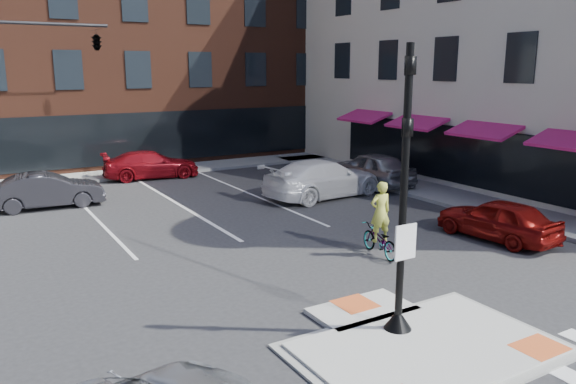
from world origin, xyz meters
TOP-DOWN VIEW (x-y plane):
  - ground at (0.00, 0.00)m, footprint 120.00×120.00m
  - refuge_island at (0.00, -0.26)m, footprint 5.40×4.65m
  - sidewalk_e at (10.80, 10.00)m, footprint 3.00×24.00m
  - sidewalk_n at (3.00, 22.00)m, footprint 26.00×3.00m
  - building_n at (3.00, 31.99)m, footprint 24.40×18.40m
  - building_e at (21.54, 11.50)m, footprint 21.90×23.90m
  - building_far_right at (9.00, 54.00)m, footprint 12.00×12.00m
  - signal_pole at (0.00, 0.40)m, footprint 0.60×0.60m
  - mast_arm_signal at (-3.47, 18.00)m, footprint 6.10×2.24m
  - red_sedan at (7.45, 3.90)m, footprint 2.02×4.23m
  - white_pickup at (6.00, 12.05)m, footprint 5.96×2.96m
  - bg_car_dark at (-4.77, 16.24)m, footprint 4.47×1.83m
  - bg_car_silver at (9.50, 13.00)m, footprint 2.00×4.87m
  - bg_car_red at (0.80, 20.26)m, footprint 5.07×2.59m
  - cyclist at (3.00, 4.63)m, footprint 0.90×1.92m

SIDE VIEW (x-z plane):
  - ground at x=0.00m, z-range 0.00..0.00m
  - refuge_island at x=0.00m, z-range -0.01..0.11m
  - sidewalk_e at x=10.80m, z-range 0.00..0.15m
  - sidewalk_n at x=3.00m, z-range 0.00..0.15m
  - red_sedan at x=7.45m, z-range 0.00..1.39m
  - bg_car_red at x=0.80m, z-range 0.00..1.41m
  - bg_car_dark at x=-4.77m, z-range 0.00..1.44m
  - cyclist at x=3.00m, z-range -0.38..1.93m
  - bg_car_silver at x=9.50m, z-range 0.00..1.65m
  - white_pickup at x=6.00m, z-range 0.00..1.66m
  - signal_pole at x=0.00m, z-range -0.63..5.35m
  - building_far_right at x=9.00m, z-range 0.00..12.00m
  - mast_arm_signal at x=-3.47m, z-range 2.21..10.21m
  - building_n at x=3.00m, z-range 0.05..15.55m
  - building_e at x=21.54m, z-range -0.81..16.89m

